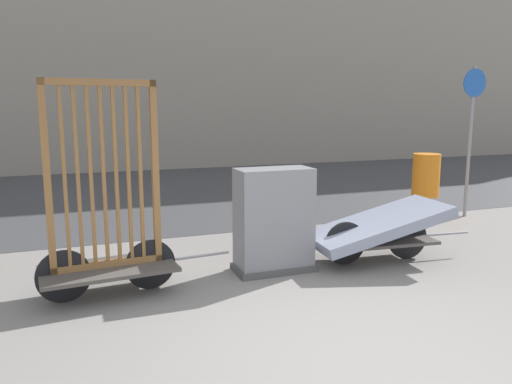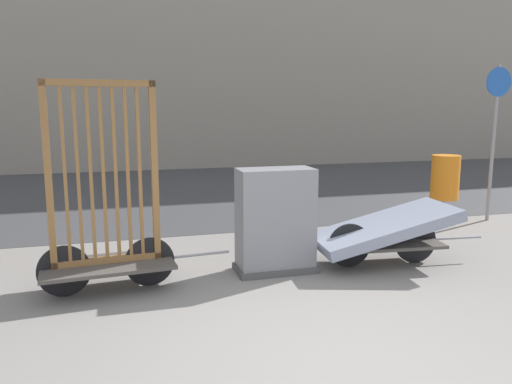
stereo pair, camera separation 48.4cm
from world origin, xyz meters
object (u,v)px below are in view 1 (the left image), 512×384
(utility_cabinet, at_px, (274,224))
(sign_post, at_px, (471,123))
(bike_cart_with_mattress, at_px, (378,228))
(trash_bin, at_px, (426,175))
(bike_cart_with_bedframe, at_px, (107,228))

(utility_cabinet, relative_size, sign_post, 0.47)
(bike_cart_with_mattress, bearing_deg, utility_cabinet, 179.69)
(trash_bin, bearing_deg, sign_post, -0.41)
(bike_cart_with_bedframe, height_order, sign_post, sign_post)
(sign_post, bearing_deg, bike_cart_with_bedframe, -164.86)
(bike_cart_with_bedframe, height_order, bike_cart_with_mattress, bike_cart_with_bedframe)
(bike_cart_with_bedframe, relative_size, utility_cabinet, 1.79)
(trash_bin, relative_size, sign_post, 0.44)
(bike_cart_with_mattress, distance_m, sign_post, 3.82)
(bike_cart_with_bedframe, height_order, trash_bin, bike_cart_with_bedframe)
(sign_post, bearing_deg, utility_cabinet, -160.25)
(utility_cabinet, bearing_deg, trash_bin, 24.40)
(sign_post, bearing_deg, bike_cart_with_mattress, -150.54)
(bike_cart_with_bedframe, xyz_separation_m, trash_bin, (5.60, 1.78, 0.06))
(bike_cart_with_mattress, bearing_deg, bike_cart_with_bedframe, -174.86)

